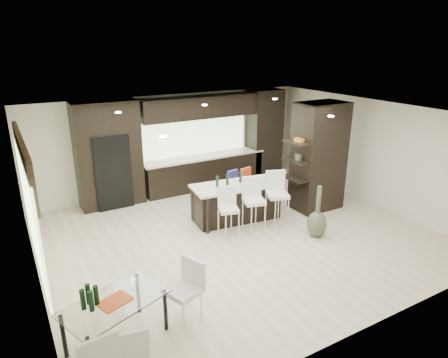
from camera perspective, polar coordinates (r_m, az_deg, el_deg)
ground at (r=8.91m, az=1.93°, el=-8.12°), size 8.00×8.00×0.00m
back_wall at (r=11.37m, az=-7.29°, el=5.14°), size 8.00×0.02×2.70m
left_wall at (r=7.26m, az=-26.06°, el=-5.03°), size 0.02×7.00×2.70m
right_wall at (r=10.93m, az=20.22°, el=3.52°), size 0.02×7.00×2.70m
ceiling at (r=8.03m, az=2.15°, el=9.25°), size 8.00×7.00×0.02m
window_left at (r=7.44m, az=-25.89°, el=-4.41°), size 0.04×3.20×1.90m
window_back at (r=11.53m, az=-4.49°, el=6.45°), size 3.40×0.04×1.20m
stone_accent at (r=7.16m, az=-26.69°, el=2.25°), size 0.08×3.00×0.80m
ceiling_spots at (r=8.25m, az=1.22°, el=9.38°), size 4.00×3.00×0.02m
back_cabinetry at (r=11.28m, az=-4.29°, el=5.12°), size 6.80×0.68×2.70m
refrigerator at (r=10.58m, az=-15.92°, el=1.20°), size 0.90×0.68×1.90m
partition_column at (r=10.20m, az=13.38°, el=3.13°), size 1.20×0.80×2.70m
kitchen_island at (r=9.56m, az=1.70°, el=-3.27°), size 2.17×1.13×0.87m
stool_left at (r=8.66m, az=0.66°, el=-5.60°), size 0.51×0.51×0.90m
stool_mid at (r=8.94m, az=4.27°, el=-4.50°), size 0.55×0.55×1.00m
stool_right at (r=9.27m, az=7.58°, el=-3.62°), size 0.58×0.58×1.03m
bench at (r=10.87m, az=2.96°, el=-1.57°), size 1.30×0.73×0.47m
floor_vase at (r=8.88m, az=13.24°, el=-4.56°), size 0.55×0.55×1.17m
dining_table at (r=6.14m, az=-15.06°, el=-19.19°), size 1.60×1.23×0.68m
chair_near at (r=5.60m, az=-13.09°, el=-22.86°), size 0.47×0.47×0.76m
chair_end at (r=6.33m, az=-5.81°, el=-16.07°), size 0.62×0.62×0.89m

